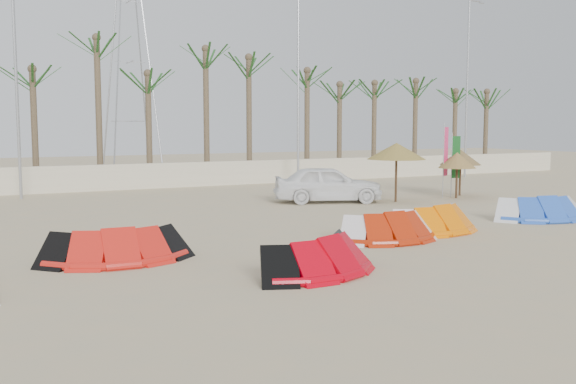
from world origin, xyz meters
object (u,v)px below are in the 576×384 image
kite_red_mid (313,252)px  kite_blue (535,207)px  car (328,184)px  parasol_mid (457,160)px  parasol_left (396,151)px  parasol_right (461,157)px  kite_orange (430,217)px  kite_red_left (114,243)px  kite_red_right (384,225)px

kite_red_mid → kite_blue: 11.31m
car → parasol_mid: bearing=-81.1°
parasol_left → parasol_right: 4.24m
kite_orange → parasol_left: size_ratio=1.42×
kite_blue → parasol_right: bearing=66.7°
kite_red_left → kite_blue: (14.49, 0.06, -0.00)m
kite_orange → parasol_right: 10.80m
kite_red_right → parasol_left: 9.46m
kite_red_mid → kite_red_right: same height
parasol_mid → kite_orange: bearing=-137.3°
kite_red_right → parasol_mid: size_ratio=1.54×
kite_red_mid → parasol_mid: size_ratio=1.84×
parasol_mid → parasol_right: size_ratio=0.97×
kite_orange → parasol_mid: bearing=42.7°
kite_blue → parasol_mid: 6.67m
parasol_left → parasol_right: size_ratio=1.18×
kite_orange → parasol_right: (7.90, 7.23, 1.36)m
kite_red_left → kite_red_right: same height
kite_red_left → kite_blue: bearing=0.2°
kite_orange → kite_red_mid: bearing=-152.6°
parasol_left → kite_blue: bearing=-79.6°
kite_red_mid → kite_red_right: 4.50m
kite_red_mid → parasol_right: size_ratio=1.77×
kite_red_left → kite_red_right: (7.44, -0.79, -0.00)m
kite_orange → kite_blue: 4.90m
parasol_left → parasol_mid: (3.25, -0.15, -0.46)m
parasol_right → parasol_left: bearing=-171.3°
kite_red_left → kite_orange: same height
kite_red_mid → kite_red_right: (3.76, 2.47, -0.00)m
kite_red_mid → parasol_mid: (12.90, 9.52, 1.28)m
parasol_mid → kite_red_left: bearing=-159.3°
parasol_right → car: bearing=175.0°
kite_orange → kite_blue: (4.90, 0.24, 0.00)m
parasol_left → kite_red_right: bearing=-129.3°
kite_orange → parasol_right: parasol_right is taller
kite_red_mid → parasol_right: (13.82, 10.31, 1.36)m
kite_red_mid → kite_orange: same height
kite_red_mid → parasol_right: bearing=36.7°
kite_blue → parasol_mid: size_ratio=1.78×
kite_red_right → car: size_ratio=0.69×
parasol_left → parasol_mid: parasol_left is taller
kite_red_mid → kite_blue: size_ratio=1.04×
parasol_mid → parasol_right: parasol_right is taller
parasol_left → car: size_ratio=0.55×
parasol_mid → kite_red_right: bearing=-142.3°
kite_orange → car: (1.10, 7.83, 0.36)m
parasol_left → kite_red_left: bearing=-154.3°
parasol_mid → car: 6.11m
kite_red_left → parasol_mid: parasol_mid is taller
kite_red_left → kite_red_mid: size_ratio=0.94×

